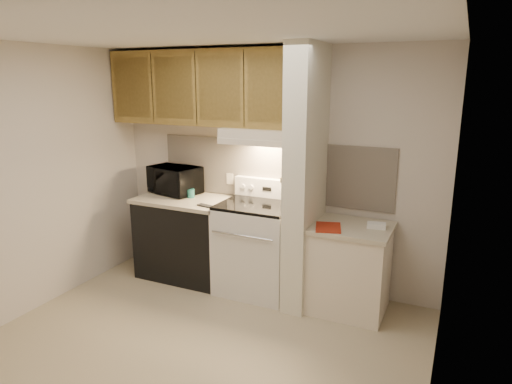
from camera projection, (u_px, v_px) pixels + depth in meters
The scene contains 50 objects.
floor at pixel (200, 346), 3.83m from camera, with size 3.60×3.60×0.00m, color tan.
ceiling at pixel (189, 32), 3.22m from camera, with size 3.60×3.60×0.00m, color white.
wall_back at pixel (271, 169), 4.85m from camera, with size 3.60×0.02×2.50m, color beige.
wall_left at pixel (31, 181), 4.26m from camera, with size 0.02×3.00×2.50m, color beige.
wall_right at pixel (445, 235), 2.79m from camera, with size 0.02×3.00×2.50m, color beige.
backsplash at pixel (270, 170), 4.84m from camera, with size 2.60×0.02×0.63m, color beige.
range_body at pixel (257, 249), 4.73m from camera, with size 0.76×0.65×0.92m, color silver.
oven_window at pixel (244, 256), 4.45m from camera, with size 0.50×0.01×0.30m, color black.
oven_handle at pixel (242, 236), 4.36m from camera, with size 0.02×0.02×0.65m, color silver.
cooktop at pixel (257, 205), 4.62m from camera, with size 0.74×0.64×0.03m, color black.
range_backguard at pixel (268, 188), 4.84m from camera, with size 0.76×0.08×0.20m, color silver.
range_display at pixel (267, 189), 4.80m from camera, with size 0.10×0.01×0.04m, color black.
range_knob_left_outer at pixel (243, 186), 4.92m from camera, with size 0.05×0.05×0.02m, color silver.
range_knob_left_inner at pixel (251, 187), 4.88m from camera, with size 0.05×0.05×0.02m, color silver.
range_knob_right_inner at pixel (283, 191), 4.73m from camera, with size 0.05×0.05×0.02m, color silver.
range_knob_right_outer at pixel (292, 192), 4.69m from camera, with size 0.05×0.05×0.02m, color silver.
dishwasher_front at pixel (186, 239), 5.11m from camera, with size 1.00×0.63×0.87m, color black.
left_countertop at pixel (185, 200), 5.00m from camera, with size 1.04×0.67×0.04m, color #C0B498.
spoon_rest at pixel (207, 206), 4.65m from camera, with size 0.21×0.07×0.01m, color black.
teal_jar at pixel (191, 193), 5.00m from camera, with size 0.09×0.09×0.09m, color #20685F.
outlet at pixel (230, 179), 5.06m from camera, with size 0.08×0.01×0.12m, color beige.
microwave at pixel (175, 180), 5.17m from camera, with size 0.56×0.38×0.31m, color black.
partition_pillar at pixel (306, 179), 4.33m from camera, with size 0.22×0.70×2.50m, color silver.
pillar_trim at pixel (294, 173), 4.37m from camera, with size 0.01×0.70×0.04m, color olive.
knife_strip at pixel (292, 172), 4.32m from camera, with size 0.02×0.42×0.04m, color black.
knife_blade_a at pixel (285, 185), 4.22m from camera, with size 0.01×0.04×0.16m, color silver.
knife_handle_a at pixel (285, 170), 4.17m from camera, with size 0.02×0.02×0.10m, color black.
knife_blade_b at pixel (287, 185), 4.28m from camera, with size 0.01×0.04×0.18m, color silver.
knife_handle_b at pixel (288, 168), 4.24m from camera, with size 0.02×0.02×0.10m, color black.
knife_blade_c at pixel (291, 184), 4.36m from camera, with size 0.01×0.04×0.20m, color silver.
knife_handle_c at pixel (291, 167), 4.32m from camera, with size 0.02×0.02×0.10m, color black.
knife_blade_d at pixel (294, 180), 4.43m from camera, with size 0.01×0.04×0.16m, color silver.
knife_handle_d at pixel (294, 165), 4.38m from camera, with size 0.02×0.02×0.10m, color black.
knife_blade_e at pixel (296, 180), 4.49m from camera, with size 0.01×0.04×0.18m, color silver.
knife_handle_e at pixel (296, 164), 4.44m from camera, with size 0.02×0.02×0.10m, color black.
oven_mitt at pixel (298, 181), 4.55m from camera, with size 0.03×0.11×0.26m, color gray.
right_cab_base at pixel (349, 270), 4.35m from camera, with size 0.70×0.60×0.81m, color beige.
right_countertop at pixel (351, 228), 4.24m from camera, with size 0.74×0.64×0.04m, color #C0B498.
red_folder at pixel (328, 227), 4.18m from camera, with size 0.23×0.31×0.01m, color maroon.
white_box at pixel (376, 226), 4.18m from camera, with size 0.17×0.11×0.04m, color white.
range_hood at pixel (262, 136), 4.56m from camera, with size 0.78×0.44×0.15m, color beige.
hood_lip at pixel (254, 143), 4.39m from camera, with size 0.78×0.04×0.06m, color beige.
upper_cabinets at pixel (204, 88), 4.77m from camera, with size 2.18×0.33×0.77m, color olive.
cab_door_a at pixel (132, 88), 4.96m from camera, with size 0.46×0.01×0.63m, color olive.
cab_gap_a at pixel (152, 88), 4.85m from camera, with size 0.01×0.01×0.73m, color black.
cab_door_b at pixel (174, 88), 4.74m from camera, with size 0.46×0.01×0.63m, color olive.
cab_gap_b at pixel (196, 88), 4.63m from camera, with size 0.01×0.01×0.73m, color black.
cab_door_c at pixel (219, 88), 4.52m from camera, with size 0.46×0.01×0.63m, color olive.
cab_gap_c at pixel (244, 89), 4.41m from camera, with size 0.01×0.01×0.73m, color black.
cab_door_d at pixel (270, 89), 4.30m from camera, with size 0.46×0.01×0.63m, color olive.
Camera 1 is at (1.86, -2.89, 2.19)m, focal length 32.00 mm.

